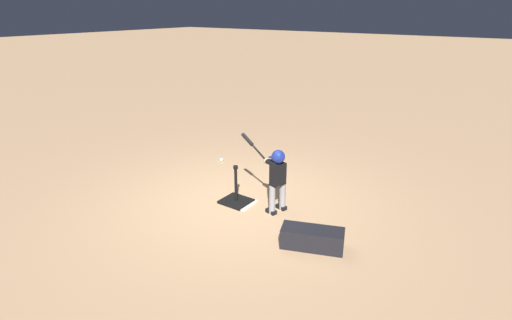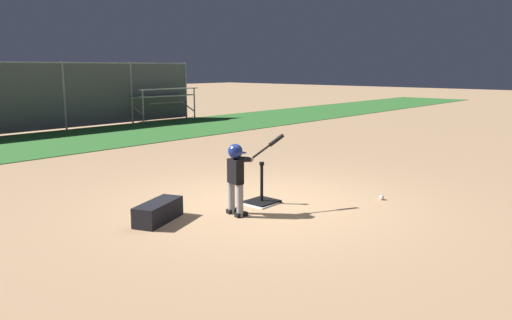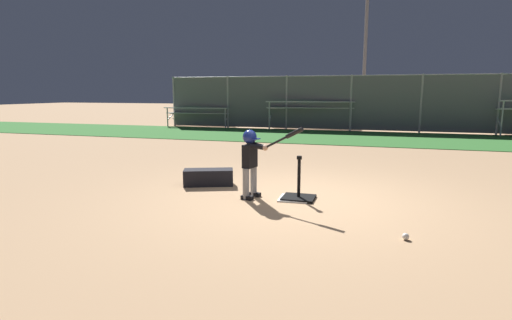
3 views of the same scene
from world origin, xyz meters
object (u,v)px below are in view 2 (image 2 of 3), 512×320
object	(u,v)px
batter_child	(238,170)
equipment_bag	(158,212)
baseball	(382,198)
batting_tee	(262,198)
bleachers_left_center	(153,104)

from	to	relation	value
batter_child	equipment_bag	distance (m)	1.25
batter_child	baseball	world-z (taller)	batter_child
equipment_bag	batting_tee	bearing A→B (deg)	-36.41
baseball	batting_tee	bearing A→B (deg)	137.43
batting_tee	baseball	size ratio (longest dim) A/B	8.91
batting_tee	bleachers_left_center	size ratio (longest dim) A/B	0.24
batter_child	bleachers_left_center	bearing A→B (deg)	57.96
baseball	bleachers_left_center	distance (m)	13.87
baseball	equipment_bag	xyz separation A→B (m)	(-3.10, 1.77, 0.10)
equipment_bag	baseball	bearing A→B (deg)	-50.98
batter_child	equipment_bag	bearing A→B (deg)	148.73
baseball	batter_child	bearing A→B (deg)	151.05
bleachers_left_center	batter_child	bearing A→B (deg)	-122.04
bleachers_left_center	baseball	bearing A→B (deg)	-111.98
batting_tee	equipment_bag	distance (m)	1.72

